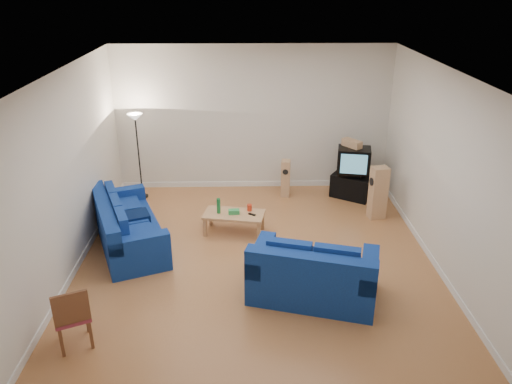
{
  "coord_description": "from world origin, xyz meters",
  "views": [
    {
      "loc": [
        -0.18,
        -7.4,
        4.53
      ],
      "look_at": [
        0.0,
        0.4,
        1.1
      ],
      "focal_mm": 35.0,
      "sensor_mm": 36.0,
      "label": 1
    }
  ],
  "objects_px": {
    "sofa_three_seat": "(126,229)",
    "sofa_loveseat": "(313,278)",
    "television": "(354,160)",
    "coffee_table": "(234,216)",
    "tv_stand": "(351,186)"
  },
  "relations": [
    {
      "from": "sofa_three_seat",
      "to": "sofa_loveseat",
      "type": "height_order",
      "value": "sofa_loveseat"
    },
    {
      "from": "sofa_loveseat",
      "to": "television",
      "type": "bearing_deg",
      "value": 85.78
    },
    {
      "from": "sofa_loveseat",
      "to": "sofa_three_seat",
      "type": "bearing_deg",
      "value": 167.8
    },
    {
      "from": "sofa_three_seat",
      "to": "television",
      "type": "height_order",
      "value": "television"
    },
    {
      "from": "coffee_table",
      "to": "television",
      "type": "height_order",
      "value": "television"
    },
    {
      "from": "sofa_loveseat",
      "to": "television",
      "type": "xyz_separation_m",
      "value": [
        1.32,
        3.63,
        0.54
      ]
    },
    {
      "from": "sofa_loveseat",
      "to": "tv_stand",
      "type": "height_order",
      "value": "sofa_loveseat"
    },
    {
      "from": "coffee_table",
      "to": "tv_stand",
      "type": "bearing_deg",
      "value": 31.93
    },
    {
      "from": "television",
      "to": "sofa_three_seat",
      "type": "bearing_deg",
      "value": -145.03
    },
    {
      "from": "sofa_three_seat",
      "to": "sofa_loveseat",
      "type": "xyz_separation_m",
      "value": [
        3.14,
        -1.67,
        0.03
      ]
    },
    {
      "from": "coffee_table",
      "to": "sofa_loveseat",
      "type": "bearing_deg",
      "value": -60.06
    },
    {
      "from": "tv_stand",
      "to": "television",
      "type": "xyz_separation_m",
      "value": [
        -0.01,
        -0.06,
        0.63
      ]
    },
    {
      "from": "tv_stand",
      "to": "sofa_loveseat",
      "type": "bearing_deg",
      "value": -77.46
    },
    {
      "from": "coffee_table",
      "to": "tv_stand",
      "type": "distance_m",
      "value": 2.99
    },
    {
      "from": "sofa_loveseat",
      "to": "tv_stand",
      "type": "bearing_deg",
      "value": 85.9
    }
  ]
}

